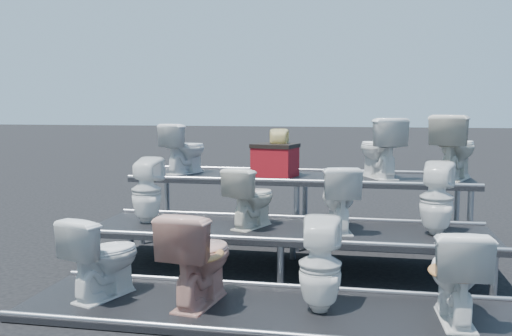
% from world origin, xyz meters
% --- Properties ---
extents(ground, '(80.00, 80.00, 0.00)m').
position_xyz_m(ground, '(0.00, 0.00, 0.00)').
color(ground, black).
rests_on(ground, ground).
extents(tier_front, '(4.20, 1.20, 0.06)m').
position_xyz_m(tier_front, '(0.00, -1.30, 0.03)').
color(tier_front, black).
rests_on(tier_front, ground).
extents(tier_mid, '(4.20, 1.20, 0.46)m').
position_xyz_m(tier_mid, '(0.00, 0.00, 0.23)').
color(tier_mid, black).
rests_on(tier_mid, ground).
extents(tier_back, '(4.20, 1.20, 0.86)m').
position_xyz_m(tier_back, '(0.00, 1.30, 0.43)').
color(tier_back, black).
rests_on(tier_back, ground).
extents(toilet_0, '(0.64, 0.82, 0.74)m').
position_xyz_m(toilet_0, '(-1.47, -1.30, 0.43)').
color(toilet_0, white).
rests_on(toilet_0, tier_front).
extents(toilet_1, '(0.57, 0.86, 0.82)m').
position_xyz_m(toilet_1, '(-0.59, -1.30, 0.47)').
color(toilet_1, tan).
rests_on(toilet_1, tier_front).
extents(toilet_2, '(0.36, 0.37, 0.79)m').
position_xyz_m(toilet_2, '(0.45, -1.30, 0.45)').
color(toilet_2, white).
rests_on(toilet_2, tier_front).
extents(toilet_3, '(0.46, 0.76, 0.76)m').
position_xyz_m(toilet_3, '(1.52, -1.30, 0.44)').
color(toilet_3, white).
rests_on(toilet_3, tier_front).
extents(toilet_4, '(0.35, 0.35, 0.73)m').
position_xyz_m(toilet_4, '(-1.57, 0.00, 0.82)').
color(toilet_4, white).
rests_on(toilet_4, tier_mid).
extents(toilet_5, '(0.57, 0.73, 0.65)m').
position_xyz_m(toilet_5, '(-0.39, 0.00, 0.79)').
color(toilet_5, beige).
rests_on(toilet_5, tier_mid).
extents(toilet_6, '(0.50, 0.73, 0.69)m').
position_xyz_m(toilet_6, '(0.54, 0.00, 0.80)').
color(toilet_6, white).
rests_on(toilet_6, tier_mid).
extents(toilet_7, '(0.41, 0.42, 0.74)m').
position_xyz_m(toilet_7, '(1.51, 0.00, 0.83)').
color(toilet_7, white).
rests_on(toilet_7, tier_mid).
extents(toilet_8, '(0.60, 0.74, 0.66)m').
position_xyz_m(toilet_8, '(-1.55, 1.30, 1.19)').
color(toilet_8, white).
rests_on(toilet_8, tier_back).
extents(toilet_9, '(0.29, 0.30, 0.60)m').
position_xyz_m(toilet_9, '(-0.29, 1.30, 1.16)').
color(toilet_9, '#F2DF92').
rests_on(toilet_9, tier_back).
extents(toilet_10, '(0.68, 0.84, 0.75)m').
position_xyz_m(toilet_10, '(0.97, 1.30, 1.24)').
color(toilet_10, white).
rests_on(toilet_10, tier_back).
extents(toilet_11, '(0.71, 0.89, 0.79)m').
position_xyz_m(toilet_11, '(1.86, 1.30, 1.25)').
color(toilet_11, beige).
rests_on(toilet_11, tier_back).
extents(red_crate, '(0.59, 0.51, 0.37)m').
position_xyz_m(red_crate, '(-0.33, 1.21, 1.04)').
color(red_crate, maroon).
rests_on(red_crate, tier_back).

